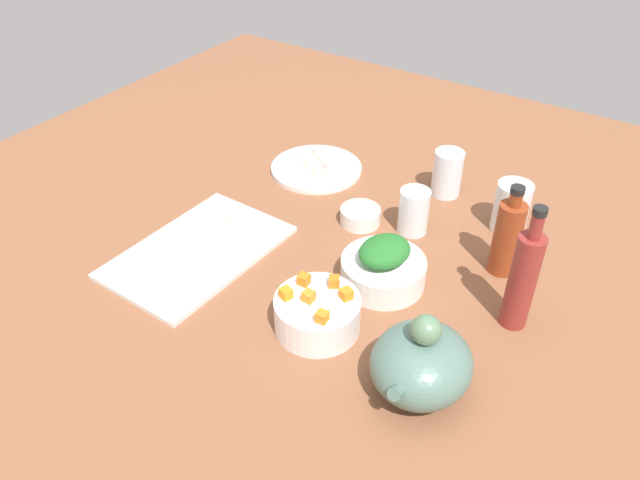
# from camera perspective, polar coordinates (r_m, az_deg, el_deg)

# --- Properties ---
(tabletop) EXTENTS (1.90, 1.90, 0.03)m
(tabletop) POSITION_cam_1_polar(r_m,az_deg,el_deg) (1.20, 0.00, -2.49)
(tabletop) COLOR brown
(tabletop) RESTS_ON ground
(cutting_board) EXTENTS (0.35, 0.24, 0.01)m
(cutting_board) POSITION_cam_1_polar(r_m,az_deg,el_deg) (1.23, -11.16, -1.07)
(cutting_board) COLOR silver
(cutting_board) RESTS_ON tabletop
(plate_tofu) EXTENTS (0.21, 0.21, 0.01)m
(plate_tofu) POSITION_cam_1_polar(r_m,az_deg,el_deg) (1.47, -0.34, 6.59)
(plate_tofu) COLOR white
(plate_tofu) RESTS_ON tabletop
(bowl_greens) EXTENTS (0.15, 0.15, 0.05)m
(bowl_greens) POSITION_cam_1_polar(r_m,az_deg,el_deg) (1.13, 5.82, -2.92)
(bowl_greens) COLOR white
(bowl_greens) RESTS_ON tabletop
(bowl_carrots) EXTENTS (0.14, 0.14, 0.06)m
(bowl_carrots) POSITION_cam_1_polar(r_m,az_deg,el_deg) (1.03, -0.25, -6.81)
(bowl_carrots) COLOR white
(bowl_carrots) RESTS_ON tabletop
(bowl_small_side) EXTENTS (0.08, 0.08, 0.03)m
(bowl_small_side) POSITION_cam_1_polar(r_m,az_deg,el_deg) (1.28, 3.84, 2.19)
(bowl_small_side) COLOR white
(bowl_small_side) RESTS_ON tabletop
(teapot) EXTENTS (0.18, 0.15, 0.14)m
(teapot) POSITION_cam_1_polar(r_m,az_deg,el_deg) (0.94, 9.31, -11.09)
(teapot) COLOR #507065
(teapot) RESTS_ON tabletop
(bottle_0) EXTENTS (0.05, 0.05, 0.18)m
(bottle_0) POSITION_cam_1_polar(r_m,az_deg,el_deg) (1.17, 16.85, 0.31)
(bottle_0) COLOR maroon
(bottle_0) RESTS_ON tabletop
(bottle_1) EXTENTS (0.05, 0.05, 0.23)m
(bottle_1) POSITION_cam_1_polar(r_m,az_deg,el_deg) (1.05, 18.16, -3.39)
(bottle_1) COLOR maroon
(bottle_1) RESTS_ON tabletop
(drinking_glass_0) EXTENTS (0.06, 0.06, 0.09)m
(drinking_glass_0) POSITION_cam_1_polar(r_m,az_deg,el_deg) (1.26, 8.61, 2.63)
(drinking_glass_0) COLOR white
(drinking_glass_0) RESTS_ON tabletop
(drinking_glass_1) EXTENTS (0.06, 0.06, 0.10)m
(drinking_glass_1) POSITION_cam_1_polar(r_m,az_deg,el_deg) (1.39, 11.63, 6.04)
(drinking_glass_1) COLOR white
(drinking_glass_1) RESTS_ON tabletop
(drinking_glass_2) EXTENTS (0.07, 0.07, 0.11)m
(drinking_glass_2) POSITION_cam_1_polar(r_m,az_deg,el_deg) (1.30, 17.20, 2.90)
(drinking_glass_2) COLOR white
(drinking_glass_2) RESTS_ON tabletop
(carrot_cube_0) EXTENTS (0.02, 0.02, 0.02)m
(carrot_cube_0) POSITION_cam_1_polar(r_m,az_deg,el_deg) (1.01, -1.07, -5.19)
(carrot_cube_0) COLOR orange
(carrot_cube_0) RESTS_ON bowl_carrots
(carrot_cube_1) EXTENTS (0.02, 0.02, 0.02)m
(carrot_cube_1) POSITION_cam_1_polar(r_m,az_deg,el_deg) (1.01, 2.43, -4.99)
(carrot_cube_1) COLOR orange
(carrot_cube_1) RESTS_ON bowl_carrots
(carrot_cube_2) EXTENTS (0.02, 0.02, 0.02)m
(carrot_cube_2) POSITION_cam_1_polar(r_m,az_deg,el_deg) (1.04, -1.49, -3.65)
(carrot_cube_2) COLOR orange
(carrot_cube_2) RESTS_ON bowl_carrots
(carrot_cube_3) EXTENTS (0.02, 0.02, 0.02)m
(carrot_cube_3) POSITION_cam_1_polar(r_m,az_deg,el_deg) (0.97, 0.18, -7.08)
(carrot_cube_3) COLOR orange
(carrot_cube_3) RESTS_ON bowl_carrots
(carrot_cube_4) EXTENTS (0.02, 0.02, 0.02)m
(carrot_cube_4) POSITION_cam_1_polar(r_m,az_deg,el_deg) (1.03, 1.31, -3.84)
(carrot_cube_4) COLOR orange
(carrot_cube_4) RESTS_ON bowl_carrots
(carrot_cube_5) EXTENTS (0.02, 0.02, 0.02)m
(carrot_cube_5) POSITION_cam_1_polar(r_m,az_deg,el_deg) (1.01, -3.15, -4.93)
(carrot_cube_5) COLOR orange
(carrot_cube_5) RESTS_ON bowl_carrots
(chopped_greens_mound) EXTENTS (0.12, 0.10, 0.04)m
(chopped_greens_mound) POSITION_cam_1_polar(r_m,az_deg,el_deg) (1.10, 5.97, -1.03)
(chopped_greens_mound) COLOR #246B29
(chopped_greens_mound) RESTS_ON bowl_greens
(tofu_cube_0) EXTENTS (0.03, 0.03, 0.02)m
(tofu_cube_0) POSITION_cam_1_polar(r_m,az_deg,el_deg) (1.46, -0.99, 7.13)
(tofu_cube_0) COLOR #EEE5CB
(tofu_cube_0) RESTS_ON plate_tofu
(tofu_cube_1) EXTENTS (0.03, 0.03, 0.02)m
(tofu_cube_1) POSITION_cam_1_polar(r_m,az_deg,el_deg) (1.47, 0.33, 7.41)
(tofu_cube_1) COLOR white
(tofu_cube_1) RESTS_ON plate_tofu
(tofu_cube_2) EXTENTS (0.03, 0.03, 0.02)m
(tofu_cube_2) POSITION_cam_1_polar(r_m,az_deg,el_deg) (1.44, 0.85, 6.71)
(tofu_cube_2) COLOR silver
(tofu_cube_2) RESTS_ON plate_tofu
(tofu_cube_3) EXTENTS (0.03, 0.03, 0.02)m
(tofu_cube_3) POSITION_cam_1_polar(r_m,az_deg,el_deg) (1.50, -0.15, 8.03)
(tofu_cube_3) COLOR white
(tofu_cube_3) RESTS_ON plate_tofu
(tofu_cube_4) EXTENTS (0.03, 0.03, 0.02)m
(tofu_cube_4) POSITION_cam_1_polar(r_m,az_deg,el_deg) (1.42, -0.29, 6.22)
(tofu_cube_4) COLOR white
(tofu_cube_4) RESTS_ON plate_tofu
(tofu_cube_5) EXTENTS (0.02, 0.02, 0.02)m
(tofu_cube_5) POSITION_cam_1_polar(r_m,az_deg,el_deg) (1.49, -1.59, 7.82)
(tofu_cube_5) COLOR white
(tofu_cube_5) RESTS_ON plate_tofu
(dumpling_0) EXTENTS (0.06, 0.06, 0.02)m
(dumpling_0) POSITION_cam_1_polar(r_m,az_deg,el_deg) (1.22, -11.92, -0.46)
(dumpling_0) COLOR beige
(dumpling_0) RESTS_ON cutting_board
(dumpling_1) EXTENTS (0.06, 0.06, 0.02)m
(dumpling_1) POSITION_cam_1_polar(r_m,az_deg,el_deg) (1.17, -15.69, -3.03)
(dumpling_1) COLOR beige
(dumpling_1) RESTS_ON cutting_board
(dumpling_2) EXTENTS (0.07, 0.07, 0.03)m
(dumpling_2) POSITION_cam_1_polar(r_m,az_deg,el_deg) (1.27, -7.64, 1.91)
(dumpling_2) COLOR beige
(dumpling_2) RESTS_ON cutting_board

